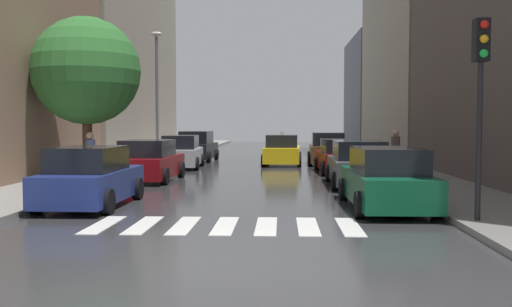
{
  "coord_description": "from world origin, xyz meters",
  "views": [
    {
      "loc": [
        1.22,
        -8.53,
        2.23
      ],
      "look_at": [
        0.05,
        17.29,
        0.84
      ],
      "focal_mm": 39.2,
      "sensor_mm": 36.0,
      "label": 1
    }
  ],
  "objects_px": {
    "pedestrian_by_kerb": "(90,156)",
    "parked_car_right_second": "(358,165)",
    "pedestrian_foreground": "(395,151)",
    "lamp_post_left": "(157,87)",
    "taxi_midroad": "(282,151)",
    "traffic_light_right_corner": "(481,74)",
    "parked_car_right_third": "(340,157)",
    "parked_car_right_nearest": "(386,180)",
    "parked_car_left_fourth": "(197,147)",
    "parked_car_left_second": "(149,162)",
    "parked_car_left_third": "(181,153)",
    "street_tree_left": "(86,71)",
    "parked_car_right_fourth": "(327,150)",
    "parked_car_left_nearest": "(91,178)"
  },
  "relations": [
    {
      "from": "pedestrian_by_kerb",
      "to": "parked_car_right_second",
      "type": "bearing_deg",
      "value": 138.48
    },
    {
      "from": "pedestrian_foreground",
      "to": "lamp_post_left",
      "type": "relative_size",
      "value": 0.26
    },
    {
      "from": "parked_car_right_second",
      "to": "pedestrian_by_kerb",
      "type": "distance_m",
      "value": 9.55
    },
    {
      "from": "taxi_midroad",
      "to": "traffic_light_right_corner",
      "type": "distance_m",
      "value": 18.7
    },
    {
      "from": "parked_car_right_third",
      "to": "pedestrian_by_kerb",
      "type": "relative_size",
      "value": 2.37
    },
    {
      "from": "pedestrian_by_kerb",
      "to": "lamp_post_left",
      "type": "distance_m",
      "value": 11.13
    },
    {
      "from": "parked_car_right_nearest",
      "to": "traffic_light_right_corner",
      "type": "bearing_deg",
      "value": -150.69
    },
    {
      "from": "parked_car_right_second",
      "to": "pedestrian_foreground",
      "type": "xyz_separation_m",
      "value": [
        1.86,
        2.73,
        0.36
      ]
    },
    {
      "from": "parked_car_right_third",
      "to": "lamp_post_left",
      "type": "xyz_separation_m",
      "value": [
        -9.43,
        4.95,
        3.48
      ]
    },
    {
      "from": "parked_car_left_fourth",
      "to": "parked_car_right_second",
      "type": "xyz_separation_m",
      "value": [
        7.75,
        -12.92,
        -0.06
      ]
    },
    {
      "from": "parked_car_right_second",
      "to": "pedestrian_by_kerb",
      "type": "xyz_separation_m",
      "value": [
        -9.53,
        -0.45,
        0.32
      ]
    },
    {
      "from": "parked_car_left_second",
      "to": "parked_car_right_third",
      "type": "xyz_separation_m",
      "value": [
        7.79,
        3.85,
        -0.03
      ]
    },
    {
      "from": "parked_car_left_third",
      "to": "taxi_midroad",
      "type": "bearing_deg",
      "value": -66.24
    },
    {
      "from": "parked_car_right_second",
      "to": "taxi_midroad",
      "type": "relative_size",
      "value": 0.96
    },
    {
      "from": "parked_car_left_third",
      "to": "taxi_midroad",
      "type": "height_order",
      "value": "taxi_midroad"
    },
    {
      "from": "parked_car_right_third",
      "to": "traffic_light_right_corner",
      "type": "bearing_deg",
      "value": -175.92
    },
    {
      "from": "parked_car_right_third",
      "to": "pedestrian_foreground",
      "type": "xyz_separation_m",
      "value": [
        1.94,
        -2.55,
        0.4
      ]
    },
    {
      "from": "street_tree_left",
      "to": "parked_car_left_third",
      "type": "bearing_deg",
      "value": 71.66
    },
    {
      "from": "parked_car_left_third",
      "to": "street_tree_left",
      "type": "bearing_deg",
      "value": 158.85
    },
    {
      "from": "parked_car_right_third",
      "to": "lamp_post_left",
      "type": "relative_size",
      "value": 0.6
    },
    {
      "from": "traffic_light_right_corner",
      "to": "pedestrian_foreground",
      "type": "bearing_deg",
      "value": 87.98
    },
    {
      "from": "parked_car_left_third",
      "to": "pedestrian_foreground",
      "type": "distance_m",
      "value": 10.8
    },
    {
      "from": "parked_car_right_fourth",
      "to": "parked_car_left_second",
      "type": "bearing_deg",
      "value": 141.81
    },
    {
      "from": "traffic_light_right_corner",
      "to": "parked_car_right_second",
      "type": "bearing_deg",
      "value": 100.71
    },
    {
      "from": "parked_car_left_fourth",
      "to": "parked_car_right_third",
      "type": "height_order",
      "value": "parked_car_left_fourth"
    },
    {
      "from": "parked_car_left_nearest",
      "to": "parked_car_left_fourth",
      "type": "xyz_separation_m",
      "value": [
        0.12,
        18.15,
        0.07
      ]
    },
    {
      "from": "parked_car_left_fourth",
      "to": "pedestrian_by_kerb",
      "type": "height_order",
      "value": "pedestrian_by_kerb"
    },
    {
      "from": "parked_car_right_fourth",
      "to": "pedestrian_by_kerb",
      "type": "xyz_separation_m",
      "value": [
        -9.3,
        -11.02,
        0.28
      ]
    },
    {
      "from": "parked_car_left_third",
      "to": "taxi_midroad",
      "type": "distance_m",
      "value": 5.64
    },
    {
      "from": "parked_car_right_nearest",
      "to": "traffic_light_right_corner",
      "type": "xyz_separation_m",
      "value": [
        1.49,
        -2.55,
        2.53
      ]
    },
    {
      "from": "parked_car_right_nearest",
      "to": "taxi_midroad",
      "type": "height_order",
      "value": "taxi_midroad"
    },
    {
      "from": "street_tree_left",
      "to": "pedestrian_by_kerb",
      "type": "bearing_deg",
      "value": -66.53
    },
    {
      "from": "parked_car_right_fourth",
      "to": "street_tree_left",
      "type": "relative_size",
      "value": 0.71
    },
    {
      "from": "parked_car_left_fourth",
      "to": "traffic_light_right_corner",
      "type": "xyz_separation_m",
      "value": [
        9.23,
        -20.77,
        2.46
      ]
    },
    {
      "from": "taxi_midroad",
      "to": "pedestrian_foreground",
      "type": "relative_size",
      "value": 2.53
    },
    {
      "from": "street_tree_left",
      "to": "traffic_light_right_corner",
      "type": "relative_size",
      "value": 1.41
    },
    {
      "from": "parked_car_left_third",
      "to": "parked_car_right_nearest",
      "type": "distance_m",
      "value": 15.11
    },
    {
      "from": "parked_car_left_second",
      "to": "taxi_midroad",
      "type": "relative_size",
      "value": 0.93
    },
    {
      "from": "parked_car_left_nearest",
      "to": "parked_car_left_third",
      "type": "bearing_deg",
      "value": -0.04
    },
    {
      "from": "parked_car_left_third",
      "to": "parked_car_left_second",
      "type": "bearing_deg",
      "value": 175.9
    },
    {
      "from": "parked_car_right_second",
      "to": "parked_car_right_fourth",
      "type": "bearing_deg",
      "value": 1.99
    },
    {
      "from": "parked_car_right_third",
      "to": "taxi_midroad",
      "type": "xyz_separation_m",
      "value": [
        -2.61,
        4.91,
        0.04
      ]
    },
    {
      "from": "lamp_post_left",
      "to": "parked_car_left_third",
      "type": "bearing_deg",
      "value": -55.23
    },
    {
      "from": "parked_car_left_second",
      "to": "parked_car_right_nearest",
      "type": "bearing_deg",
      "value": -128.85
    },
    {
      "from": "parked_car_left_fourth",
      "to": "street_tree_left",
      "type": "distance_m",
      "value": 12.86
    },
    {
      "from": "parked_car_right_third",
      "to": "street_tree_left",
      "type": "relative_size",
      "value": 0.69
    },
    {
      "from": "parked_car_right_third",
      "to": "parked_car_right_fourth",
      "type": "xyz_separation_m",
      "value": [
        -0.15,
        5.29,
        0.08
      ]
    },
    {
      "from": "parked_car_right_nearest",
      "to": "traffic_light_right_corner",
      "type": "relative_size",
      "value": 1.09
    },
    {
      "from": "pedestrian_by_kerb",
      "to": "street_tree_left",
      "type": "bearing_deg",
      "value": -110.78
    },
    {
      "from": "parked_car_left_third",
      "to": "parked_car_right_second",
      "type": "height_order",
      "value": "parked_car_left_third"
    }
  ]
}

